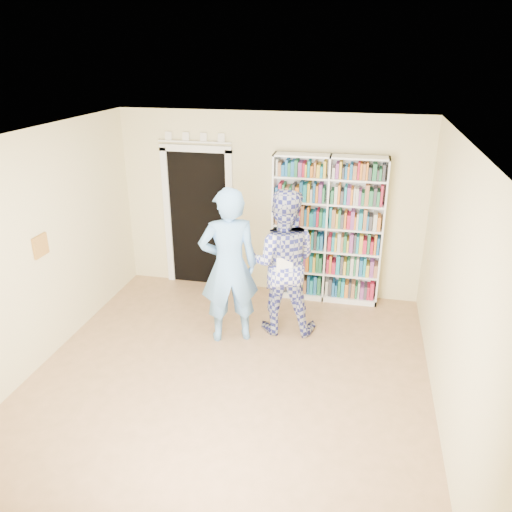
{
  "coord_description": "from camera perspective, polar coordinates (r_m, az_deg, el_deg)",
  "views": [
    {
      "loc": [
        1.32,
        -4.47,
        3.47
      ],
      "look_at": [
        0.15,
        0.9,
        1.2
      ],
      "focal_mm": 35.0,
      "sensor_mm": 36.0,
      "label": 1
    }
  ],
  "objects": [
    {
      "name": "floor",
      "position": [
        5.81,
        -3.4,
        -14.27
      ],
      "size": [
        5.0,
        5.0,
        0.0
      ],
      "primitive_type": "plane",
      "color": "#936D47",
      "rests_on": "ground"
    },
    {
      "name": "wall_left",
      "position": [
        6.1,
        -24.53,
        -0.02
      ],
      "size": [
        0.0,
        5.0,
        5.0
      ],
      "primitive_type": "plane",
      "rotation": [
        1.57,
        0.0,
        1.57
      ],
      "color": "beige",
      "rests_on": "floor"
    },
    {
      "name": "man_plaid",
      "position": [
        6.38,
        3.01,
        -0.73
      ],
      "size": [
        1.0,
        0.81,
        1.93
      ],
      "primitive_type": "imported",
      "rotation": [
        0.0,
        0.0,
        3.23
      ],
      "color": "navy",
      "rests_on": "floor"
    },
    {
      "name": "wall_art",
      "position": [
        6.22,
        -23.41,
        1.08
      ],
      "size": [
        0.03,
        0.25,
        0.25
      ],
      "primitive_type": "cube",
      "color": "brown",
      "rests_on": "wall_left"
    },
    {
      "name": "wall_right",
      "position": [
        5.04,
        21.78,
        -4.19
      ],
      "size": [
        0.0,
        5.0,
        5.0
      ],
      "primitive_type": "plane",
      "rotation": [
        1.57,
        0.0,
        -1.57
      ],
      "color": "beige",
      "rests_on": "floor"
    },
    {
      "name": "bookshelf",
      "position": [
        7.23,
        8.1,
        3.01
      ],
      "size": [
        1.57,
        0.29,
        2.16
      ],
      "rotation": [
        0.0,
        0.0,
        0.09
      ],
      "color": "white",
      "rests_on": "floor"
    },
    {
      "name": "ceiling",
      "position": [
        4.72,
        -4.17,
        12.99
      ],
      "size": [
        5.0,
        5.0,
        0.0
      ],
      "primitive_type": "plane",
      "rotation": [
        3.14,
        0.0,
        0.0
      ],
      "color": "white",
      "rests_on": "wall_back"
    },
    {
      "name": "wall_back",
      "position": [
        7.41,
        1.53,
        5.8
      ],
      "size": [
        4.5,
        0.0,
        4.5
      ],
      "primitive_type": "plane",
      "rotation": [
        1.57,
        0.0,
        0.0
      ],
      "color": "beige",
      "rests_on": "floor"
    },
    {
      "name": "doorway",
      "position": [
        7.71,
        -6.6,
        5.01
      ],
      "size": [
        1.1,
        0.08,
        2.43
      ],
      "color": "black",
      "rests_on": "floor"
    },
    {
      "name": "paper_sheet",
      "position": [
        6.1,
        3.29,
        -1.44
      ],
      "size": [
        0.19,
        0.11,
        0.3
      ],
      "primitive_type": "cube",
      "rotation": [
        0.0,
        0.0,
        0.48
      ],
      "color": "white",
      "rests_on": "man_plaid"
    },
    {
      "name": "man_blue",
      "position": [
        6.15,
        -3.11,
        -1.21
      ],
      "size": [
        0.86,
        0.72,
        2.01
      ],
      "primitive_type": "imported",
      "rotation": [
        0.0,
        0.0,
        3.53
      ],
      "color": "#66A2E4",
      "rests_on": "floor"
    }
  ]
}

